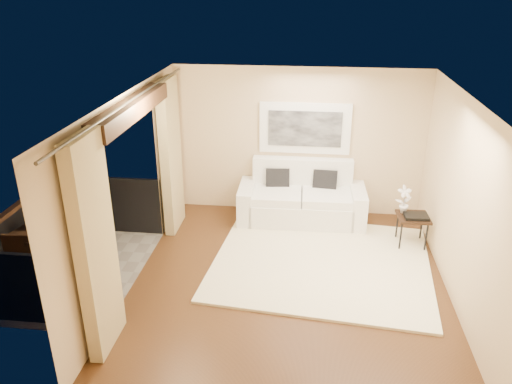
# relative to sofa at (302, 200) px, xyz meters

# --- Properties ---
(floor) EXTENTS (5.00, 5.00, 0.00)m
(floor) POSITION_rel_sofa_xyz_m (-0.10, -2.10, -0.38)
(floor) COLOR #4D2E16
(floor) RESTS_ON ground
(room_shell) EXTENTS (5.00, 6.40, 5.00)m
(room_shell) POSITION_rel_sofa_xyz_m (-2.23, -2.10, 2.14)
(room_shell) COLOR white
(room_shell) RESTS_ON ground
(balcony) EXTENTS (1.81, 2.60, 1.17)m
(balcony) POSITION_rel_sofa_xyz_m (-3.41, -2.10, -0.20)
(balcony) COLOR #605B56
(balcony) RESTS_ON ground
(curtains) EXTENTS (0.16, 4.80, 2.64)m
(curtains) POSITION_rel_sofa_xyz_m (-2.21, -2.10, 0.95)
(curtains) COLOR tan
(curtains) RESTS_ON ground
(artwork) EXTENTS (1.62, 0.07, 0.92)m
(artwork) POSITION_rel_sofa_xyz_m (0.00, 0.36, 1.24)
(artwork) COLOR white
(artwork) RESTS_ON room_shell
(rug) EXTENTS (3.54, 3.16, 0.04)m
(rug) POSITION_rel_sofa_xyz_m (0.37, -1.51, -0.36)
(rug) COLOR #FFF5CD
(rug) RESTS_ON floor
(sofa) EXTENTS (2.26, 1.02, 1.08)m
(sofa) POSITION_rel_sofa_xyz_m (0.00, 0.00, 0.00)
(sofa) COLOR white
(sofa) RESTS_ON floor
(side_table) EXTENTS (0.52, 0.52, 0.54)m
(side_table) POSITION_rel_sofa_xyz_m (1.83, -0.78, 0.10)
(side_table) COLOR black
(side_table) RESTS_ON floor
(tray) EXTENTS (0.39, 0.29, 0.05)m
(tray) POSITION_rel_sofa_xyz_m (1.86, -0.83, 0.19)
(tray) COLOR black
(tray) RESTS_ON side_table
(orchid) EXTENTS (0.29, 0.24, 0.47)m
(orchid) POSITION_rel_sofa_xyz_m (1.67, -0.67, 0.40)
(orchid) COLOR white
(orchid) RESTS_ON side_table
(bistro_table) EXTENTS (0.80, 0.80, 0.79)m
(bistro_table) POSITION_rel_sofa_xyz_m (-3.68, -2.39, 0.32)
(bistro_table) COLOR black
(bistro_table) RESTS_ON balcony
(balcony_chair_far) EXTENTS (0.51, 0.52, 1.00)m
(balcony_chair_far) POSITION_rel_sofa_xyz_m (-3.68, -1.77, 0.20)
(balcony_chair_far) COLOR black
(balcony_chair_far) RESTS_ON balcony
(balcony_chair_near) EXTENTS (0.42, 0.42, 0.89)m
(balcony_chair_near) POSITION_rel_sofa_xyz_m (-3.81, -2.80, 0.13)
(balcony_chair_near) COLOR black
(balcony_chair_near) RESTS_ON balcony
(ice_bucket) EXTENTS (0.18, 0.18, 0.20)m
(ice_bucket) POSITION_rel_sofa_xyz_m (-3.80, -2.32, 0.50)
(ice_bucket) COLOR silver
(ice_bucket) RESTS_ON bistro_table
(candle) EXTENTS (0.06, 0.06, 0.07)m
(candle) POSITION_rel_sofa_xyz_m (-3.61, -2.24, 0.44)
(candle) COLOR red
(candle) RESTS_ON bistro_table
(vase) EXTENTS (0.04, 0.04, 0.18)m
(vase) POSITION_rel_sofa_xyz_m (-3.70, -2.55, 0.49)
(vase) COLOR white
(vase) RESTS_ON bistro_table
(glass_a) EXTENTS (0.06, 0.06, 0.12)m
(glass_a) POSITION_rel_sofa_xyz_m (-3.60, -2.52, 0.46)
(glass_a) COLOR silver
(glass_a) RESTS_ON bistro_table
(glass_b) EXTENTS (0.06, 0.06, 0.12)m
(glass_b) POSITION_rel_sofa_xyz_m (-3.51, -2.33, 0.46)
(glass_b) COLOR silver
(glass_b) RESTS_ON bistro_table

